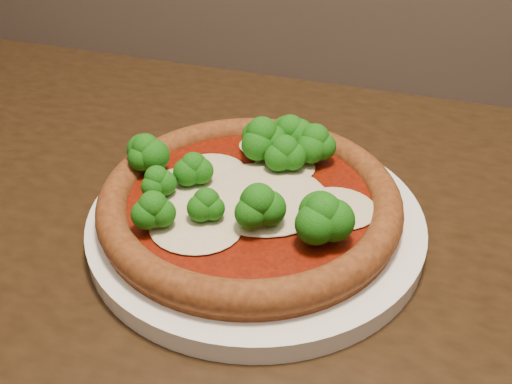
# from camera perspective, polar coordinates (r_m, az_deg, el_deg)

# --- Properties ---
(dining_table) EXTENTS (1.35, 0.84, 0.75)m
(dining_table) POSITION_cam_1_polar(r_m,az_deg,el_deg) (0.52, 6.41, -17.38)
(dining_table) COLOR black
(dining_table) RESTS_ON floor
(plate) EXTENTS (0.29, 0.29, 0.02)m
(plate) POSITION_cam_1_polar(r_m,az_deg,el_deg) (0.49, -0.00, -2.93)
(plate) COLOR white
(plate) RESTS_ON dining_table
(pizza) EXTENTS (0.26, 0.26, 0.06)m
(pizza) POSITION_cam_1_polar(r_m,az_deg,el_deg) (0.48, -0.61, -0.10)
(pizza) COLOR brown
(pizza) RESTS_ON plate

